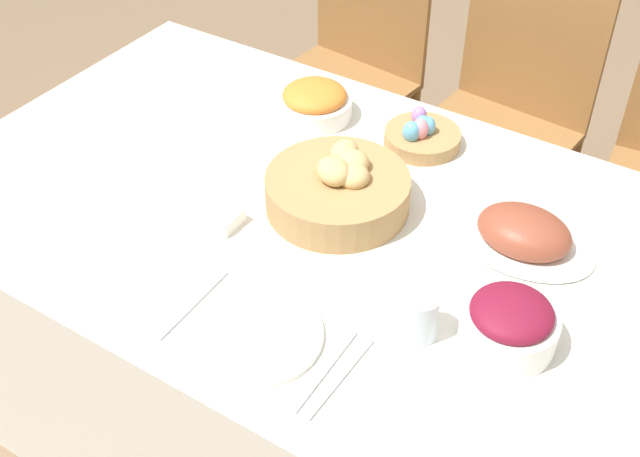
% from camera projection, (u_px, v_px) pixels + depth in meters
% --- Properties ---
extents(ground_plane, '(12.00, 12.00, 0.00)m').
position_uv_depth(ground_plane, '(342.00, 434.00, 2.11)').
color(ground_plane, '#7F664C').
extents(dining_table, '(1.84, 1.02, 0.72)m').
position_uv_depth(dining_table, '(345.00, 343.00, 1.88)').
color(dining_table, silver).
rests_on(dining_table, ground).
extents(chair_far_left, '(0.46, 0.46, 0.97)m').
position_uv_depth(chair_far_left, '(347.00, 65.00, 2.54)').
color(chair_far_left, olive).
rests_on(chair_far_left, ground).
extents(chair_far_center, '(0.45, 0.45, 0.97)m').
position_uv_depth(chair_far_center, '(504.00, 114.00, 2.33)').
color(chair_far_center, olive).
rests_on(chair_far_center, ground).
extents(bread_basket, '(0.30, 0.30, 0.12)m').
position_uv_depth(bread_basket, '(338.00, 189.00, 1.66)').
color(bread_basket, '#AD8451').
rests_on(bread_basket, dining_table).
extents(egg_basket, '(0.18, 0.18, 0.08)m').
position_uv_depth(egg_basket, '(422.00, 135.00, 1.84)').
color(egg_basket, '#AD8451').
rests_on(egg_basket, dining_table).
extents(ham_platter, '(0.29, 0.20, 0.09)m').
position_uv_depth(ham_platter, '(524.00, 234.00, 1.58)').
color(ham_platter, white).
rests_on(ham_platter, dining_table).
extents(beet_salad_bowl, '(0.17, 0.17, 0.10)m').
position_uv_depth(beet_salad_bowl, '(510.00, 323.00, 1.37)').
color(beet_salad_bowl, white).
rests_on(beet_salad_bowl, dining_table).
extents(carrot_bowl, '(0.18, 0.18, 0.09)m').
position_uv_depth(carrot_bowl, '(315.00, 102.00, 1.93)').
color(carrot_bowl, white).
rests_on(carrot_bowl, dining_table).
extents(dinner_plate, '(0.24, 0.24, 0.01)m').
position_uv_depth(dinner_plate, '(257.00, 335.00, 1.41)').
color(dinner_plate, white).
rests_on(dinner_plate, dining_table).
extents(fork, '(0.01, 0.20, 0.00)m').
position_uv_depth(fork, '(194.00, 304.00, 1.47)').
color(fork, '#B7B7BC').
rests_on(fork, dining_table).
extents(knife, '(0.01, 0.20, 0.00)m').
position_uv_depth(knife, '(326.00, 370.00, 1.35)').
color(knife, '#B7B7BC').
rests_on(knife, dining_table).
extents(spoon, '(0.01, 0.20, 0.00)m').
position_uv_depth(spoon, '(341.00, 378.00, 1.34)').
color(spoon, '#B7B7BC').
rests_on(spoon, dining_table).
extents(drinking_cup, '(0.06, 0.06, 0.09)m').
position_uv_depth(drinking_cup, '(420.00, 316.00, 1.39)').
color(drinking_cup, silver).
rests_on(drinking_cup, dining_table).
extents(butter_dish, '(0.11, 0.07, 0.03)m').
position_uv_depth(butter_dish, '(215.00, 215.00, 1.64)').
color(butter_dish, white).
rests_on(butter_dish, dining_table).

